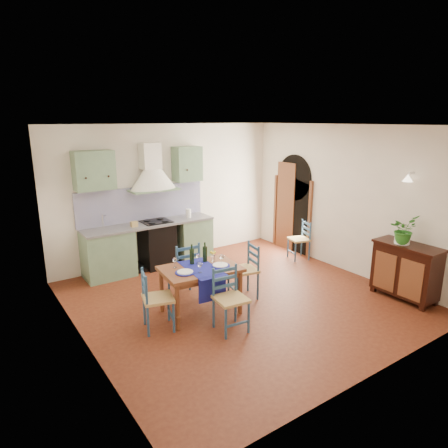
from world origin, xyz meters
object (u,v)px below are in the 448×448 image
(sideboard, at_px, (406,269))
(potted_plant, at_px, (403,229))
(chair_near, at_px, (230,299))
(dining_table, at_px, (201,273))

(sideboard, xyz_separation_m, potted_plant, (-0.05, 0.09, 0.66))
(sideboard, height_order, potted_plant, potted_plant)
(sideboard, bearing_deg, potted_plant, 116.97)
(chair_near, height_order, potted_plant, potted_plant)
(chair_near, bearing_deg, potted_plant, -13.59)
(dining_table, distance_m, potted_plant, 3.32)
(dining_table, xyz_separation_m, chair_near, (0.07, -0.66, -0.19))
(chair_near, height_order, sideboard, sideboard)
(dining_table, relative_size, potted_plant, 2.60)
(potted_plant, bearing_deg, sideboard, -63.03)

